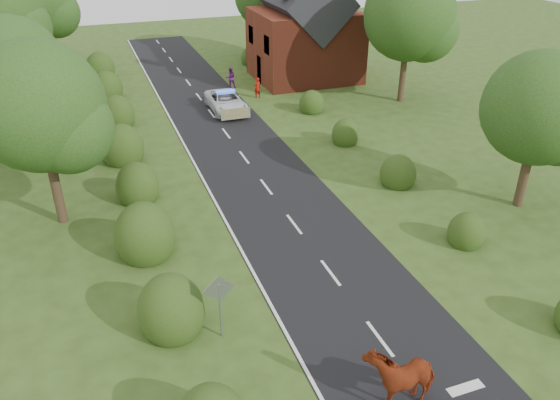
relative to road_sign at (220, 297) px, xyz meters
name	(u,v)px	position (x,y,z in m)	size (l,w,h in m)	color
ground	(380,339)	(5.00, -2.00, -1.65)	(120.00, 120.00, 0.00)	#344718
road	(249,164)	(5.00, 13.00, -1.64)	(6.00, 70.00, 0.02)	black
road_markings	(232,184)	(3.40, 10.93, -1.63)	(4.96, 70.00, 0.01)	white
hedgerow_left	(138,198)	(-1.51, 9.69, -0.91)	(2.75, 50.41, 3.00)	#25440E
hedgerow_right	(386,165)	(11.60, 9.21, -1.10)	(2.10, 45.78, 2.10)	#25440E
tree_left_a	(46,112)	(-4.75, 9.86, 3.69)	(5.74, 5.60, 8.38)	#332316
tree_left_b	(19,73)	(-6.25, 17.86, 3.39)	(5.74, 5.60, 8.07)	#332316
tree_left_d	(43,3)	(-5.23, 37.85, 3.98)	(6.15, 6.00, 8.89)	#332316
tree_right_a	(545,113)	(16.23, 3.87, 3.09)	(5.33, 5.20, 7.56)	#332316
tree_right_b	(414,19)	(19.29, 19.84, 4.28)	(6.56, 6.40, 9.40)	#332316
road_sign	(220,297)	(0.00, 0.00, 0.00)	(1.06, 0.08, 2.53)	gray
house	(305,32)	(14.49, 28.00, 2.13)	(8.00, 7.40, 9.17)	maroon
cow	(400,377)	(4.26, -4.37, -0.81)	(1.26, 2.39, 1.70)	maroon
police_van	(226,102)	(6.15, 22.22, -0.97)	(2.26, 4.95, 1.51)	white
pedestrian_red	(257,88)	(9.16, 24.31, -0.87)	(0.57, 0.38, 1.57)	#981309
pedestrian_purple	(231,78)	(7.95, 27.44, -0.83)	(0.80, 0.63, 1.65)	#52165B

